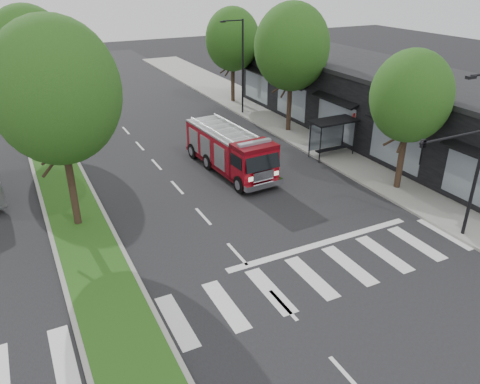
% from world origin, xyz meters
% --- Properties ---
extents(ground, '(140.00, 140.00, 0.00)m').
position_xyz_m(ground, '(0.00, 0.00, 0.00)').
color(ground, black).
rests_on(ground, ground).
extents(sidewalk_right, '(5.00, 80.00, 0.15)m').
position_xyz_m(sidewalk_right, '(12.50, 10.00, 0.07)').
color(sidewalk_right, gray).
rests_on(sidewalk_right, ground).
extents(median, '(3.00, 50.00, 0.15)m').
position_xyz_m(median, '(-6.00, 18.00, 0.08)').
color(median, gray).
rests_on(median, ground).
extents(storefront_row, '(8.00, 30.00, 5.00)m').
position_xyz_m(storefront_row, '(17.00, 10.00, 2.50)').
color(storefront_row, black).
rests_on(storefront_row, ground).
extents(bus_shelter, '(3.20, 1.60, 2.61)m').
position_xyz_m(bus_shelter, '(11.20, 8.15, 2.04)').
color(bus_shelter, black).
rests_on(bus_shelter, ground).
extents(tree_right_near, '(4.40, 4.40, 8.05)m').
position_xyz_m(tree_right_near, '(11.50, 2.00, 5.51)').
color(tree_right_near, black).
rests_on(tree_right_near, ground).
extents(tree_right_mid, '(5.60, 5.60, 9.72)m').
position_xyz_m(tree_right_mid, '(11.50, 14.00, 6.49)').
color(tree_right_mid, black).
rests_on(tree_right_mid, ground).
extents(tree_right_far, '(5.00, 5.00, 8.73)m').
position_xyz_m(tree_right_far, '(11.50, 24.00, 5.84)').
color(tree_right_far, black).
rests_on(tree_right_far, ground).
extents(tree_median_near, '(5.80, 5.80, 10.16)m').
position_xyz_m(tree_median_near, '(-6.00, 6.00, 6.81)').
color(tree_median_near, black).
rests_on(tree_median_near, ground).
extents(tree_median_far, '(5.60, 5.60, 9.72)m').
position_xyz_m(tree_median_far, '(-6.00, 20.00, 6.49)').
color(tree_median_far, black).
rests_on(tree_median_far, ground).
extents(streetlight_right_near, '(4.08, 0.22, 8.00)m').
position_xyz_m(streetlight_right_near, '(9.61, -3.50, 4.67)').
color(streetlight_right_near, black).
rests_on(streetlight_right_near, ground).
extents(streetlight_right_far, '(2.11, 0.20, 8.00)m').
position_xyz_m(streetlight_right_far, '(10.35, 20.00, 4.48)').
color(streetlight_right_far, black).
rests_on(streetlight_right_far, ground).
extents(fire_engine, '(2.99, 8.40, 2.87)m').
position_xyz_m(fire_engine, '(3.93, 8.92, 1.37)').
color(fire_engine, '#54040B').
rests_on(fire_engine, ground).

